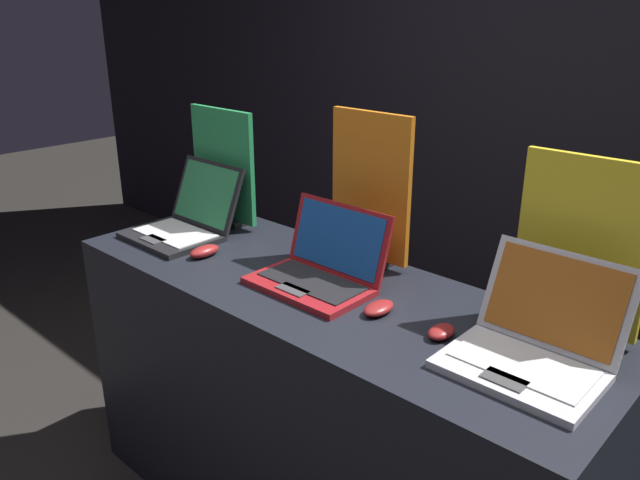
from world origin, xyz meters
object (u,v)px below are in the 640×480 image
at_px(promo_stand_middle, 370,193).
at_px(mouse_back, 441,332).
at_px(laptop_front, 185,220).
at_px(promo_stand_back, 580,251).
at_px(laptop_back, 534,342).
at_px(mouse_front, 204,251).
at_px(laptop_middle, 320,267).
at_px(promo_stand_front, 224,170).
at_px(mouse_middle, 379,308).

height_order(promo_stand_middle, mouse_back, promo_stand_middle).
relative_size(laptop_front, promo_stand_middle, 0.71).
bearing_deg(promo_stand_back, laptop_back, -90.00).
bearing_deg(laptop_front, mouse_front, -21.10).
relative_size(laptop_middle, laptop_back, 1.05).
bearing_deg(laptop_front, promo_stand_front, 90.00).
relative_size(laptop_front, mouse_front, 3.07).
bearing_deg(promo_stand_middle, mouse_back, -30.54).
bearing_deg(promo_stand_front, laptop_middle, -14.62).
distance_m(mouse_middle, mouse_back, 0.20).
bearing_deg(laptop_back, mouse_back, -170.69).
bearing_deg(promo_stand_back, promo_stand_middle, 179.31).
height_order(mouse_front, mouse_middle, mouse_front).
relative_size(mouse_middle, promo_stand_middle, 0.22).
height_order(mouse_middle, mouse_back, same).
distance_m(laptop_middle, mouse_back, 0.46).
xyz_separation_m(laptop_front, mouse_back, (1.13, -0.01, -0.05)).
xyz_separation_m(laptop_front, laptop_back, (1.36, 0.03, -0.00)).
distance_m(laptop_middle, promo_stand_middle, 0.30).
bearing_deg(promo_stand_back, promo_stand_front, -177.63).
height_order(promo_stand_front, mouse_middle, promo_stand_front).
distance_m(promo_stand_front, mouse_middle, 0.97).
xyz_separation_m(promo_stand_front, laptop_back, (1.36, -0.17, -0.16)).
relative_size(promo_stand_front, mouse_middle, 4.10).
relative_size(laptop_middle, mouse_back, 4.14).
bearing_deg(mouse_front, laptop_middle, 13.19).
height_order(laptop_back, mouse_back, laptop_back).
bearing_deg(laptop_middle, mouse_front, -166.81).
bearing_deg(mouse_back, laptop_front, 179.39).
height_order(laptop_front, mouse_back, laptop_front).
xyz_separation_m(promo_stand_middle, mouse_back, (0.46, -0.27, -0.23)).
xyz_separation_m(promo_stand_front, mouse_middle, (0.93, -0.21, -0.20)).
relative_size(mouse_front, mouse_middle, 1.06).
bearing_deg(promo_stand_front, mouse_middle, -12.72).
relative_size(laptop_front, mouse_middle, 3.25).
relative_size(promo_stand_front, laptop_middle, 1.21).
distance_m(promo_stand_front, promo_stand_back, 1.36).
bearing_deg(promo_stand_back, mouse_back, -131.33).
distance_m(mouse_middle, laptop_back, 0.44).
distance_m(laptop_back, promo_stand_back, 0.28).
xyz_separation_m(mouse_front, promo_stand_middle, (0.45, 0.34, 0.22)).
distance_m(promo_stand_middle, mouse_back, 0.58).
relative_size(mouse_middle, promo_stand_back, 0.23).
xyz_separation_m(promo_stand_front, promo_stand_back, (1.36, 0.06, 0.01)).
bearing_deg(mouse_middle, promo_stand_middle, 132.95).
xyz_separation_m(laptop_front, laptop_middle, (0.67, 0.02, -0.00)).
bearing_deg(laptop_middle, promo_stand_back, 18.56).
xyz_separation_m(promo_stand_front, mouse_back, (1.13, -0.21, -0.20)).
bearing_deg(mouse_back, mouse_middle, -179.14).
height_order(laptop_middle, promo_stand_back, promo_stand_back).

